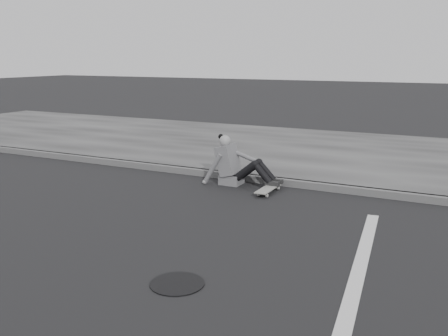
# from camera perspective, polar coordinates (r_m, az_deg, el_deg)

# --- Properties ---
(ground) EXTENTS (80.00, 80.00, 0.00)m
(ground) POSITION_cam_1_polar(r_m,az_deg,el_deg) (6.91, -7.04, -6.06)
(ground) COLOR black
(ground) RESTS_ON ground
(curb) EXTENTS (24.00, 0.16, 0.12)m
(curb) POSITION_cam_1_polar(r_m,az_deg,el_deg) (9.07, 1.94, -1.03)
(curb) COLOR #4E4E4E
(curb) RESTS_ON ground
(sidewalk) EXTENTS (24.00, 6.00, 0.12)m
(sidewalk) POSITION_cam_1_polar(r_m,az_deg,el_deg) (11.82, 8.04, 2.09)
(sidewalk) COLOR #3B3B3B
(sidewalk) RESTS_ON ground
(manhole) EXTENTS (0.54, 0.54, 0.01)m
(manhole) POSITION_cam_1_polar(r_m,az_deg,el_deg) (5.09, -5.38, -13.01)
(manhole) COLOR black
(manhole) RESTS_ON ground
(skateboard) EXTENTS (0.20, 0.78, 0.09)m
(skateboard) POSITION_cam_1_polar(r_m,az_deg,el_deg) (8.27, 5.12, -2.35)
(skateboard) COLOR #A3A39E
(skateboard) RESTS_ON ground
(seated_woman) EXTENTS (1.38, 0.46, 0.88)m
(seated_woman) POSITION_cam_1_polar(r_m,az_deg,el_deg) (8.70, 1.25, 0.41)
(seated_woman) COLOR #59595B
(seated_woman) RESTS_ON ground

